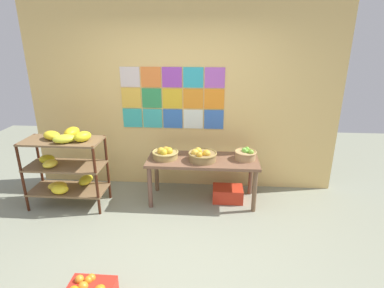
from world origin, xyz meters
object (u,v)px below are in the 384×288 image
object	(u,v)px
display_table	(203,164)
produce_crate_under_table	(228,194)
fruit_basket_left	(165,153)
fruit_basket_right	(246,154)
fruit_basket_back_left	(202,155)
banana_shelf_unit	(65,162)

from	to	relation	value
display_table	produce_crate_under_table	bearing A→B (deg)	4.07
fruit_basket_left	produce_crate_under_table	world-z (taller)	fruit_basket_left
display_table	fruit_basket_right	bearing A→B (deg)	3.24
display_table	fruit_basket_left	size ratio (longest dim) A/B	4.17
fruit_basket_back_left	fruit_basket_right	world-z (taller)	fruit_basket_back_left
display_table	fruit_basket_left	xyz separation A→B (m)	(-0.51, -0.01, 0.15)
fruit_basket_back_left	produce_crate_under_table	world-z (taller)	fruit_basket_back_left
fruit_basket_left	produce_crate_under_table	bearing A→B (deg)	2.43
fruit_basket_back_left	fruit_basket_left	xyz separation A→B (m)	(-0.51, 0.05, -0.00)
produce_crate_under_table	display_table	bearing A→B (deg)	-175.93
fruit_basket_back_left	produce_crate_under_table	bearing A→B (deg)	13.95
fruit_basket_back_left	display_table	bearing A→B (deg)	85.02
banana_shelf_unit	produce_crate_under_table	world-z (taller)	banana_shelf_unit
fruit_basket_back_left	fruit_basket_right	size ratio (longest dim) A/B	1.31
banana_shelf_unit	produce_crate_under_table	distance (m)	2.28
fruit_basket_back_left	fruit_basket_right	bearing A→B (deg)	9.51
produce_crate_under_table	fruit_basket_right	bearing A→B (deg)	1.88
display_table	fruit_basket_right	xyz separation A→B (m)	(0.58, 0.03, 0.15)
display_table	produce_crate_under_table	distance (m)	0.58
fruit_basket_back_left	fruit_basket_right	distance (m)	0.60
produce_crate_under_table	fruit_basket_left	bearing A→B (deg)	-177.57
banana_shelf_unit	display_table	bearing A→B (deg)	7.88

